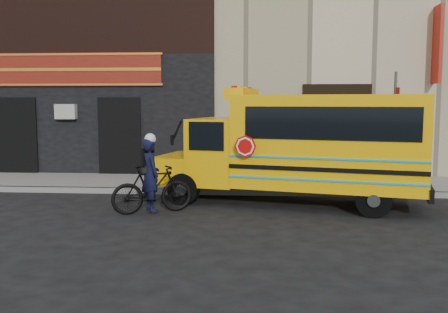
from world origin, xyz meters
TOP-DOWN VIEW (x-y plane):
  - ground at (0.00, 0.00)m, footprint 120.00×120.00m
  - curb at (0.00, 2.60)m, footprint 40.00×0.20m
  - sidewalk at (0.00, 4.10)m, footprint 40.00×3.00m
  - building at (-0.04, 10.45)m, footprint 20.00×10.70m
  - school_bus at (2.59, 1.47)m, footprint 7.21×3.67m
  - sign_pole at (5.15, 2.70)m, footprint 0.10×0.29m
  - bicycle at (-0.96, 0.18)m, footprint 1.95×1.26m
  - cyclist at (-0.99, 0.18)m, footprint 0.67×0.74m

SIDE VIEW (x-z plane):
  - ground at x=0.00m, z-range 0.00..0.00m
  - curb at x=0.00m, z-range 0.00..0.15m
  - sidewalk at x=0.00m, z-range 0.00..0.15m
  - bicycle at x=-0.96m, z-range 0.00..1.14m
  - cyclist at x=-0.99m, z-range 0.00..1.70m
  - school_bus at x=2.59m, z-range 0.05..2.97m
  - sign_pole at x=5.15m, z-range 0.16..3.55m
  - building at x=-0.04m, z-range 0.13..12.13m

